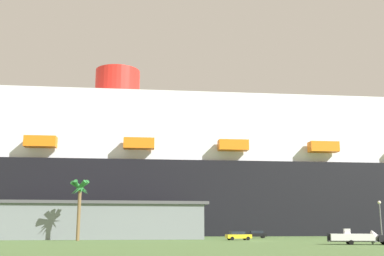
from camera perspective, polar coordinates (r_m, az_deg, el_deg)
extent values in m
plane|color=#4C6B38|center=(113.59, 4.73, -13.09)|extent=(600.00, 600.00, 0.00)
cube|color=black|center=(144.27, 3.58, -8.91)|extent=(216.33, 42.08, 19.86)
cube|color=white|center=(145.34, 3.52, -4.34)|extent=(190.40, 38.55, 3.32)
cube|color=white|center=(145.15, 1.83, -3.02)|extent=(183.81, 38.23, 3.32)
cube|color=white|center=(145.17, 0.13, -1.70)|extent=(172.13, 37.07, 3.32)
cube|color=white|center=(145.39, -1.56, -0.38)|extent=(162.65, 36.37, 3.32)
cube|color=white|center=(145.82, -3.24, 0.94)|extent=(155.12, 35.26, 3.32)
cube|color=white|center=(146.44, -4.91, 2.25)|extent=(147.92, 34.63, 3.32)
cylinder|color=red|center=(148.45, -9.04, 4.91)|extent=(13.94, 13.94, 10.40)
cube|color=orange|center=(126.74, -17.91, -1.60)|extent=(8.06, 3.35, 2.80)
cube|color=orange|center=(124.09, -6.46, -1.89)|extent=(8.06, 3.35, 2.80)
cube|color=orange|center=(126.49, 5.02, -2.11)|extent=(8.06, 3.35, 2.80)
cube|color=orange|center=(133.66, 15.67, -2.24)|extent=(8.06, 3.35, 2.80)
cube|color=slate|center=(103.67, -12.87, -11.09)|extent=(48.49, 24.75, 6.75)
cube|color=#4C4C51|center=(103.78, -12.78, -9.06)|extent=(50.43, 25.74, 0.60)
cylinder|color=black|center=(71.84, 22.21, -12.64)|extent=(0.84, 0.45, 0.80)
cube|color=#595960|center=(69.94, 18.84, -12.87)|extent=(6.62, 3.29, 0.16)
cube|color=#595960|center=(70.72, 21.90, -12.64)|extent=(2.05, 0.59, 0.10)
cylinder|color=black|center=(70.93, 18.45, -12.99)|extent=(0.67, 0.36, 0.64)
cylinder|color=black|center=(68.85, 18.77, -13.02)|extent=(0.67, 0.36, 0.64)
cube|color=white|center=(69.93, 18.81, -12.43)|extent=(6.10, 3.36, 0.90)
cone|color=white|center=(70.60, 21.49, -12.24)|extent=(1.60, 2.13, 1.90)
cube|color=silver|center=(69.81, 18.29, -11.81)|extent=(1.00, 1.15, 0.70)
cube|color=black|center=(69.43, 16.25, -12.60)|extent=(0.46, 0.57, 1.10)
cylinder|color=brown|center=(86.55, -13.58, -10.15)|extent=(0.60, 0.60, 9.13)
cone|color=#287233|center=(86.69, -13.17, -7.08)|extent=(1.06, 3.23, 2.89)
cone|color=#287233|center=(87.03, -13.22, -7.10)|extent=(3.04, 2.97, 2.16)
cone|color=#287233|center=(87.17, -13.35, -7.10)|extent=(3.33, 1.31, 2.78)
cone|color=#287233|center=(87.13, -13.57, -7.09)|extent=(3.10, 2.73, 2.46)
cone|color=#287233|center=(86.92, -13.68, -7.07)|extent=(1.29, 3.33, 2.77)
cone|color=#287233|center=(86.49, -13.61, -7.05)|extent=(3.13, 2.42, 2.71)
cone|color=#287233|center=(86.41, -13.52, -7.05)|extent=(3.35, 1.31, 2.75)
cone|color=#287233|center=(86.43, -13.32, -7.06)|extent=(3.00, 2.32, 2.93)
sphere|color=#287233|center=(86.78, -13.43, -7.14)|extent=(1.10, 1.10, 1.10)
cylinder|color=slate|center=(88.27, 21.96, -10.58)|extent=(0.20, 0.20, 6.29)
sphere|color=#F9F2CC|center=(88.36, 21.78, -8.39)|extent=(0.56, 0.56, 0.56)
cube|color=white|center=(95.62, -14.95, -12.55)|extent=(4.84, 2.45, 0.70)
cube|color=#1E232D|center=(95.62, -15.07, -12.17)|extent=(2.80, 1.97, 0.55)
cylinder|color=black|center=(96.51, -14.03, -12.80)|extent=(0.69, 0.32, 0.66)
cylinder|color=black|center=(94.73, -14.03, -12.82)|extent=(0.69, 0.32, 0.66)
cylinder|color=black|center=(96.56, -15.88, -12.70)|extent=(0.69, 0.32, 0.66)
cylinder|color=black|center=(94.77, -15.91, -12.72)|extent=(0.69, 0.32, 0.66)
cube|color=yellow|center=(89.12, 5.67, -12.96)|extent=(4.90, 2.50, 0.70)
cube|color=#1E232D|center=(89.03, 5.52, -12.56)|extent=(2.84, 1.99, 0.55)
cylinder|color=black|center=(90.49, 6.42, -13.15)|extent=(0.69, 0.33, 0.66)
cylinder|color=black|center=(88.86, 6.83, -13.17)|extent=(0.69, 0.33, 0.66)
cylinder|color=black|center=(89.44, 4.52, -13.20)|extent=(0.69, 0.33, 0.66)
cylinder|color=black|center=(87.78, 4.91, -13.22)|extent=(0.69, 0.33, 0.66)
cube|color=black|center=(106.38, 7.72, -12.74)|extent=(4.88, 2.20, 0.70)
cube|color=#1E232D|center=(106.41, 7.84, -12.40)|extent=(2.77, 1.88, 0.55)
cylinder|color=black|center=(105.20, 6.94, -12.96)|extent=(0.67, 0.26, 0.66)
cylinder|color=black|center=(107.09, 6.78, -12.95)|extent=(0.67, 0.26, 0.66)
cylinder|color=black|center=(105.71, 8.67, -12.91)|extent=(0.67, 0.26, 0.66)
cylinder|color=black|center=(107.60, 8.49, -12.89)|extent=(0.67, 0.26, 0.66)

